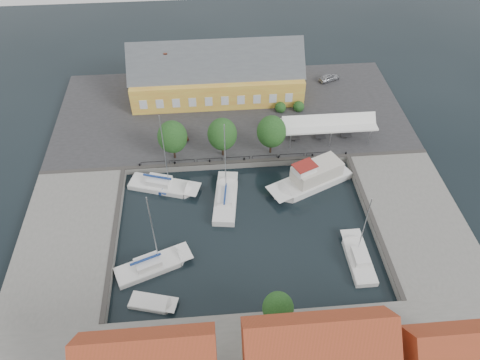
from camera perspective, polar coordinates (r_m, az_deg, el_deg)
The scene contains 17 objects.
ground at distance 61.01m, azimuth 0.48°, elevation -4.92°, with size 140.00×140.00×0.00m, color black.
north_quay at distance 77.73m, azimuth -1.08°, elevation 8.16°, with size 56.00×26.00×1.00m, color #2D2D30.
west_quay at distance 61.90m, azimuth -20.22°, elevation -7.01°, with size 12.00×24.00×1.00m, color slate.
east_quay at distance 64.63m, azimuth 20.53°, elevation -4.39°, with size 12.00×24.00×1.00m, color slate.
quay_edge_fittings at distance 63.46m, azimuth 0.12°, elevation -1.06°, with size 56.00×24.72×0.40m.
warehouse at distance 79.94m, azimuth -3.30°, elevation 12.58°, with size 28.56×14.00×9.55m.
tent_canopy at distance 71.21m, azimuth 10.78°, elevation 6.68°, with size 14.00×4.00×2.83m.
quay_trees at distance 66.24m, azimuth -2.18°, elevation 5.60°, with size 18.20×4.20×6.30m.
car_silver at distance 86.09m, azimuth 10.82°, elevation 12.17°, with size 1.53×3.80×1.29m, color #9B9CA2.
car_red at distance 72.23m, azimuth -7.40°, elevation 5.66°, with size 1.27×3.65×1.20m, color #4F1312.
center_sailboat at distance 62.97m, azimuth -1.75°, elevation -2.46°, with size 4.05×9.75×12.96m.
trawler at distance 65.75m, azimuth 8.83°, elevation 0.20°, with size 12.67×8.44×5.00m.
east_boat_c at distance 58.52m, azimuth 14.23°, elevation -9.35°, with size 2.64×8.22×10.48m.
west_boat_a at distance 65.81m, azimuth -9.41°, elevation -0.75°, with size 10.28×5.76×13.06m.
west_boat_d at distance 57.12m, azimuth -10.68°, elevation -10.30°, with size 9.47×5.84×12.19m.
launch_sw at distance 54.48m, azimuth -10.61°, elevation -14.61°, with size 5.64×3.33×0.98m.
launch_nw at distance 66.04m, azimuth -10.24°, elevation -0.91°, with size 4.56×3.83×0.88m.
Camera 1 is at (-3.93, -39.94, 45.95)m, focal length 35.00 mm.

